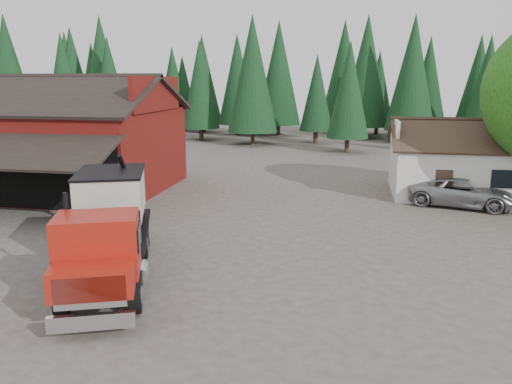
# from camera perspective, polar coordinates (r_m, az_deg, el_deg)

# --- Properties ---
(ground) EXTENTS (120.00, 120.00, 0.00)m
(ground) POSITION_cam_1_polar(r_m,az_deg,el_deg) (20.54, -8.09, -6.77)
(ground) COLOR #483F39
(ground) RESTS_ON ground
(red_barn) EXTENTS (12.80, 13.63, 7.18)m
(red_barn) POSITION_cam_1_polar(r_m,az_deg,el_deg) (33.40, -20.77, 4.81)
(red_barn) COLOR maroon
(red_barn) RESTS_ON ground
(farmhouse) EXTENTS (8.60, 6.42, 4.65)m
(farmhouse) POSITION_cam_1_polar(r_m,az_deg,el_deg) (32.36, 22.46, 2.61)
(farmhouse) COLOR silver
(farmhouse) RESTS_ON ground
(conifer_backdrop) EXTENTS (76.00, 16.00, 16.00)m
(conifer_backdrop) POSITION_cam_1_polar(r_m,az_deg,el_deg) (61.00, 4.80, 6.26)
(conifer_backdrop) COLOR black
(conifer_backdrop) RESTS_ON ground
(near_pine_a) EXTENTS (4.40, 4.40, 11.40)m
(near_pine_a) POSITION_cam_1_polar(r_m,az_deg,el_deg) (54.32, -21.11, 11.45)
(near_pine_a) COLOR #382619
(near_pine_a) RESTS_ON ground
(near_pine_b) EXTENTS (3.96, 3.96, 10.40)m
(near_pine_b) POSITION_cam_1_polar(r_m,az_deg,el_deg) (48.28, 10.59, 11.42)
(near_pine_b) COLOR #382619
(near_pine_b) RESTS_ON ground
(near_pine_d) EXTENTS (5.28, 5.28, 13.40)m
(near_pine_d) POSITION_cam_1_polar(r_m,az_deg,el_deg) (53.31, -0.40, 13.35)
(near_pine_d) COLOR #382619
(near_pine_d) RESTS_ON ground
(feed_truck) EXTENTS (5.43, 9.30, 4.08)m
(feed_truck) POSITION_cam_1_polar(r_m,az_deg,el_deg) (18.02, -16.54, -3.61)
(feed_truck) COLOR black
(feed_truck) RESTS_ON ground
(silver_car) EXTENTS (6.21, 4.08, 1.59)m
(silver_car) POSITION_cam_1_polar(r_m,az_deg,el_deg) (29.55, 22.61, -0.02)
(silver_car) COLOR #93959A
(silver_car) RESTS_ON ground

